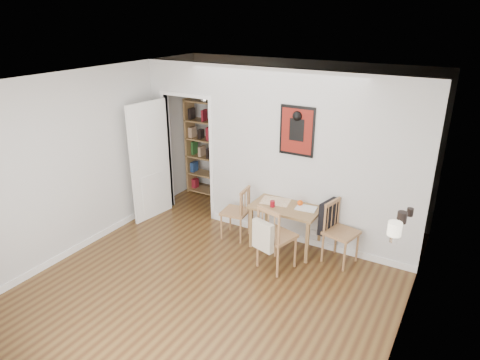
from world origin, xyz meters
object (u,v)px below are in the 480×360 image
Objects in this scene: fireplace at (400,272)px; bookshelf at (206,149)px; notebook at (306,208)px; chair_left at (235,212)px; chair_right at (340,232)px; orange_fruit at (300,203)px; chair_front at (276,236)px; dining_table at (286,211)px; ceramic_jar_b at (410,212)px; ceramic_jar_a at (402,217)px; mantel_lamp at (394,230)px; red_glass at (272,204)px.

bookshelf is at bearing 153.27° from fireplace.
bookshelf is 2.70m from notebook.
chair_right reaches higher than chair_left.
chair_right is at bearing -8.70° from orange_fruit.
chair_left reaches higher than orange_fruit.
chair_front is 0.76× the size of fireplace.
dining_table is 1.18× the size of chair_left.
notebook is 1.63m from ceramic_jar_b.
ceramic_jar_a is (1.68, -0.72, 0.63)m from dining_table.
fireplace is 4.31× the size of notebook.
chair_left is 2.69m from fireplace.
dining_table is at bearing 7.65° from chair_left.
chair_right is 0.91m from chair_front.
fireplace is 9.74× the size of ceramic_jar_a.
ceramic_jar_a is 0.23m from ceramic_jar_b.
ceramic_jar_b is (2.54, -0.39, 0.78)m from chair_left.
dining_table is 11.72× the size of orange_fruit.
bookshelf is (-3.00, 1.13, 0.44)m from chair_right.
orange_fruit is 0.39× the size of mantel_lamp.
chair_left is 9.95× the size of orange_fruit.
mantel_lamp is at bearing -93.39° from ceramic_jar_b.
fireplace is 0.77m from mantel_lamp.
dining_table is 10.72× the size of ceramic_jar_b.
bookshelf is at bearing 156.25° from orange_fruit.
ceramic_jar_a reaches higher than chair_left.
chair_left is at bearing -171.95° from notebook.
chair_front is at bearing -57.83° from red_glass.
bookshelf is (-2.18, 1.14, 0.31)m from dining_table.
orange_fruit is 1.79m from ceramic_jar_a.
ceramic_jar_b reaches higher than chair_right.
red_glass is 0.72× the size of ceramic_jar_a.
chair_front reaches higher than notebook.
red_glass is at bearing -32.25° from bookshelf.
chair_front is 11.11× the size of orange_fruit.
ceramic_jar_a is (3.86, -1.86, 0.32)m from bookshelf.
bookshelf is 2.57m from orange_fruit.
mantel_lamp is (1.69, -1.21, 0.70)m from dining_table.
mantel_lamp reaches higher than orange_fruit.
chair_right is at bearing 3.99° from chair_left.
orange_fruit is (-0.65, 0.10, 0.26)m from chair_right.
dining_table is 4.53× the size of mantel_lamp.
chair_right is 0.58m from notebook.
dining_table is at bearing 144.33° from mantel_lamp.
bookshelf reaches higher than notebook.
bookshelf reaches higher than ceramic_jar_b.
notebook is at bearing 148.85° from fireplace.
mantel_lamp reaches higher than fireplace.
dining_table is at bearing 38.78° from red_glass.
chair_left reaches higher than notebook.
dining_table is at bearing -170.82° from notebook.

